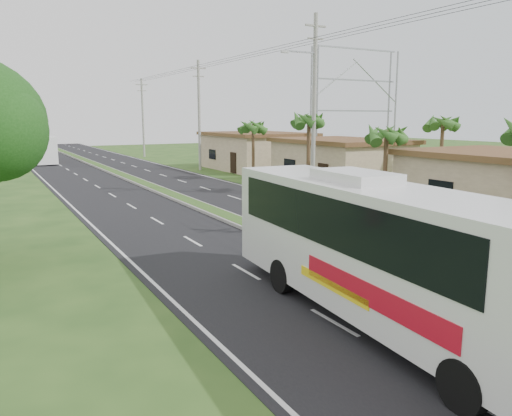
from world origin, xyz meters
TOP-DOWN VIEW (x-y plane):
  - ground at (0.00, 0.00)m, footprint 180.00×180.00m
  - road_asphalt at (0.00, 20.00)m, footprint 14.00×160.00m
  - median_strip at (0.00, 20.00)m, footprint 1.20×160.00m
  - lane_edge_left at (-6.70, 20.00)m, footprint 0.12×160.00m
  - lane_edge_right at (6.70, 20.00)m, footprint 0.12×160.00m
  - shop_mid at (14.00, 22.00)m, footprint 7.60×10.60m
  - shop_far at (14.00, 36.00)m, footprint 8.60×11.60m
  - palm_verge_b at (9.40, 12.00)m, footprint 2.40×2.40m
  - palm_verge_c at (8.80, 19.00)m, footprint 2.40×2.40m
  - palm_verge_d at (9.30, 28.00)m, footprint 2.40×2.40m
  - palm_behind_shop at (17.50, 15.00)m, footprint 2.40×2.40m
  - utility_pole_b at (8.47, 18.00)m, footprint 3.20×0.28m
  - utility_pole_c at (8.50, 38.00)m, footprint 1.60×0.28m
  - utility_pole_d at (8.50, 58.00)m, footprint 1.60×0.28m
  - billboard_lattice at (22.00, 30.00)m, footprint 10.18×1.18m
  - coach_bus_main at (-2.55, -0.58)m, footprint 3.36×12.23m
  - coach_bus_far at (-5.20, 55.51)m, footprint 3.06×11.12m
  - motorcyclist at (-0.51, 2.00)m, footprint 1.61×1.05m

SIDE VIEW (x-z plane):
  - ground at x=0.00m, z-range 0.00..0.00m
  - lane_edge_left at x=-6.70m, z-range 0.00..0.00m
  - lane_edge_right at x=6.70m, z-range 0.00..0.00m
  - road_asphalt at x=0.00m, z-range 0.00..0.02m
  - median_strip at x=0.00m, z-range 0.01..0.20m
  - motorcyclist at x=-0.51m, z-range -0.29..1.97m
  - coach_bus_far at x=-5.20m, z-range 0.22..3.42m
  - shop_mid at x=14.00m, z-range 0.02..3.69m
  - shop_far at x=14.00m, z-range 0.02..3.84m
  - coach_bus_main at x=-2.55m, z-range 0.19..4.10m
  - palm_verge_b at x=9.40m, z-range 1.83..6.88m
  - palm_verge_d at x=9.30m, z-range 1.92..7.17m
  - palm_behind_shop at x=17.50m, z-range 2.11..7.76m
  - palm_verge_c at x=8.80m, z-range 2.20..8.05m
  - utility_pole_d at x=8.50m, z-range 0.17..10.67m
  - utility_pole_c at x=8.50m, z-range 0.17..11.17m
  - utility_pole_b at x=8.47m, z-range 0.26..12.26m
  - billboard_lattice at x=22.00m, z-range 0.79..12.86m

